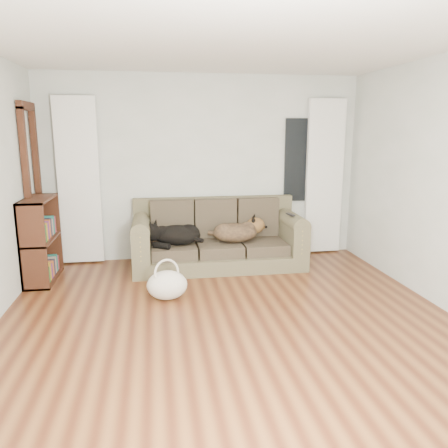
{
  "coord_description": "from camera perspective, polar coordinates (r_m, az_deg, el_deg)",
  "views": [
    {
      "loc": [
        -0.68,
        -3.73,
        1.83
      ],
      "look_at": [
        0.16,
        1.6,
        0.67
      ],
      "focal_mm": 35.0,
      "sensor_mm": 36.0,
      "label": 1
    }
  ],
  "objects": [
    {
      "name": "floor",
      "position": [
        4.21,
        1.25,
        -13.66
      ],
      "size": [
        5.0,
        5.0,
        0.0
      ],
      "primitive_type": "plane",
      "color": "#492211",
      "rests_on": "ground"
    },
    {
      "name": "ceiling",
      "position": [
        3.86,
        1.45,
        23.62
      ],
      "size": [
        5.0,
        5.0,
        0.0
      ],
      "primitive_type": "plane",
      "color": "white",
      "rests_on": "ground"
    },
    {
      "name": "wall_back",
      "position": [
        6.29,
        -2.79,
        7.29
      ],
      "size": [
        4.5,
        0.04,
        2.6
      ],
      "primitive_type": "cube",
      "color": "silver",
      "rests_on": "ground"
    },
    {
      "name": "curtain_left",
      "position": [
        6.27,
        -18.41,
        5.29
      ],
      "size": [
        0.55,
        0.08,
        2.25
      ],
      "primitive_type": "cube",
      "color": "white",
      "rests_on": "ground"
    },
    {
      "name": "curtain_right",
      "position": [
        6.66,
        12.96,
        5.98
      ],
      "size": [
        0.55,
        0.08,
        2.25
      ],
      "primitive_type": "cube",
      "color": "white",
      "rests_on": "ground"
    },
    {
      "name": "window_pane",
      "position": [
        6.57,
        10.04,
        8.21
      ],
      "size": [
        0.5,
        0.03,
        1.2
      ],
      "primitive_type": "cube",
      "color": "black",
      "rests_on": "wall_back"
    },
    {
      "name": "door_casing",
      "position": [
        6.02,
        -23.6,
        3.68
      ],
      "size": [
        0.07,
        0.6,
        2.1
      ],
      "primitive_type": "cube",
      "color": "black",
      "rests_on": "ground"
    },
    {
      "name": "sofa",
      "position": [
        5.92,
        -0.75,
        -1.33
      ],
      "size": [
        2.28,
        0.99,
        0.93
      ],
      "primitive_type": "cube",
      "color": "#4B432F",
      "rests_on": "floor"
    },
    {
      "name": "dog_black_lab",
      "position": [
        5.79,
        -6.51,
        -1.41
      ],
      "size": [
        0.69,
        0.54,
        0.26
      ],
      "primitive_type": "ellipsoid",
      "rotation": [
        0.0,
        0.0,
        -0.18
      ],
      "color": "black",
      "rests_on": "sofa"
    },
    {
      "name": "dog_shepherd",
      "position": [
        5.93,
        1.77,
        -0.93
      ],
      "size": [
        0.63,
        0.45,
        0.28
      ],
      "primitive_type": "ellipsoid",
      "rotation": [
        0.0,
        0.0,
        3.15
      ],
      "color": "black",
      "rests_on": "sofa"
    },
    {
      "name": "tv_remote",
      "position": [
        5.89,
        8.67,
        1.24
      ],
      "size": [
        0.08,
        0.19,
        0.02
      ],
      "primitive_type": "cube",
      "rotation": [
        0.0,
        0.0,
        0.18
      ],
      "color": "black",
      "rests_on": "sofa"
    },
    {
      "name": "tote_bag",
      "position": [
        4.89,
        -7.44,
        -7.95
      ],
      "size": [
        0.49,
        0.4,
        0.32
      ],
      "primitive_type": "ellipsoid",
      "rotation": [
        0.0,
        0.0,
        0.13
      ],
      "color": "silver",
      "rests_on": "floor"
    },
    {
      "name": "bookshelf",
      "position": [
        5.82,
        -22.78,
        -2.04
      ],
      "size": [
        0.37,
        0.84,
        1.03
      ],
      "primitive_type": "cube",
      "rotation": [
        0.0,
        0.0,
        -0.07
      ],
      "color": "black",
      "rests_on": "floor"
    }
  ]
}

